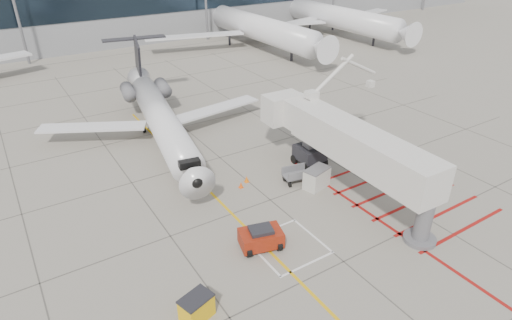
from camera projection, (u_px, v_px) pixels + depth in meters
ground_plane at (303, 228)px, 29.09m from camera, size 260.00×260.00×0.00m
regional_jet at (165, 113)px, 37.43m from camera, size 27.12×31.92×7.46m
jet_bridge at (360, 154)px, 30.84m from camera, size 9.13×18.36×7.25m
pushback_tug at (261, 237)px, 26.97m from camera, size 3.00×2.29×1.55m
spill_bin at (197, 308)px, 22.04m from camera, size 1.88×1.51×1.42m
baggage_cart at (296, 175)px, 34.03m from camera, size 2.26×1.66×1.30m
ground_power_unit at (317, 178)px, 33.30m from camera, size 2.30×1.69×1.64m
cone_nose at (241, 185)px, 33.49m from camera, size 0.35×0.35×0.49m
cone_side at (247, 179)px, 34.22m from camera, size 0.38×0.38×0.53m
bg_aircraft_c at (250, 9)px, 71.79m from camera, size 36.01×40.01×12.00m
bg_aircraft_d at (330, 1)px, 80.18m from camera, size 35.60×39.56×11.87m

